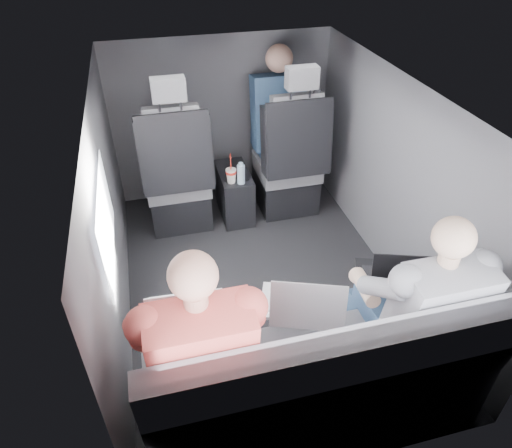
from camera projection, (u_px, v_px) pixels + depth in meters
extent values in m
plane|color=black|center=(262.00, 283.00, 3.18)|extent=(2.60, 2.60, 0.00)
plane|color=#B2B2AD|center=(264.00, 95.00, 2.39)|extent=(2.60, 2.60, 0.00)
cube|color=#56565B|center=(111.00, 224.00, 2.61)|extent=(0.02, 2.60, 1.35)
cube|color=#56565B|center=(396.00, 183.00, 2.97)|extent=(0.02, 2.60, 1.35)
cube|color=#56565B|center=(222.00, 119.00, 3.80)|extent=(1.80, 0.02, 1.35)
cube|color=#56565B|center=(349.00, 381.00, 1.77)|extent=(1.80, 0.02, 1.35)
cube|color=white|center=(106.00, 221.00, 2.24)|extent=(0.02, 0.75, 0.42)
cube|color=black|center=(298.00, 130.00, 3.32)|extent=(0.35, 0.11, 0.59)
cube|color=black|center=(180.00, 203.00, 3.72)|extent=(0.46, 0.48, 0.30)
cube|color=slate|center=(177.00, 180.00, 3.57)|extent=(0.48, 0.46, 0.14)
cube|color=slate|center=(175.00, 149.00, 3.20)|extent=(0.38, 0.18, 0.61)
cube|color=black|center=(144.00, 156.00, 3.17)|extent=(0.08, 0.21, 0.53)
cube|color=black|center=(206.00, 149.00, 3.26)|extent=(0.08, 0.21, 0.53)
cube|color=black|center=(176.00, 154.00, 3.15)|extent=(0.50, 0.11, 0.58)
cube|color=slate|center=(168.00, 89.00, 2.91)|extent=(0.22, 0.10, 0.15)
cube|color=black|center=(285.00, 189.00, 3.90)|extent=(0.46, 0.48, 0.30)
cube|color=slate|center=(287.00, 166.00, 3.75)|extent=(0.48, 0.46, 0.14)
cube|color=slate|center=(297.00, 135.00, 3.38)|extent=(0.38, 0.18, 0.61)
cube|color=black|center=(268.00, 142.00, 3.35)|extent=(0.08, 0.21, 0.53)
cube|color=black|center=(324.00, 135.00, 3.44)|extent=(0.08, 0.21, 0.53)
cube|color=black|center=(299.00, 140.00, 3.33)|extent=(0.50, 0.11, 0.58)
cube|color=slate|center=(302.00, 78.00, 3.09)|extent=(0.22, 0.10, 0.15)
cube|color=black|center=(234.00, 193.00, 3.75)|extent=(0.24, 0.48, 0.40)
cylinder|color=black|center=(231.00, 180.00, 3.53)|extent=(0.09, 0.09, 0.01)
cylinder|color=black|center=(244.00, 178.00, 3.55)|extent=(0.09, 0.09, 0.01)
cube|color=slate|center=(315.00, 388.00, 2.25)|extent=(1.60, 0.50, 0.45)
cube|color=slate|center=(344.00, 370.00, 1.81)|extent=(1.60, 0.17, 0.47)
cylinder|color=red|center=(231.00, 172.00, 3.45)|extent=(0.08, 0.08, 0.02)
cylinder|color=white|center=(231.00, 170.00, 3.44)|extent=(0.08, 0.08, 0.01)
cylinder|color=red|center=(231.00, 162.00, 3.40)|extent=(0.01, 0.01, 0.13)
cylinder|color=#9BB9D2|center=(241.00, 174.00, 3.45)|extent=(0.06, 0.06, 0.15)
cylinder|color=#9BB9D2|center=(241.00, 164.00, 3.40)|extent=(0.03, 0.03, 0.02)
cube|color=silver|center=(184.00, 312.00, 2.18)|extent=(0.35, 0.26, 0.02)
cube|color=silver|center=(185.00, 313.00, 2.16)|extent=(0.28, 0.15, 0.00)
cube|color=silver|center=(182.00, 300.00, 2.23)|extent=(0.10, 0.06, 0.00)
cube|color=silver|center=(186.00, 318.00, 1.98)|extent=(0.34, 0.09, 0.23)
cube|color=white|center=(186.00, 317.00, 1.99)|extent=(0.30, 0.07, 0.20)
cube|color=silver|center=(296.00, 302.00, 2.23)|extent=(0.40, 0.34, 0.02)
cube|color=silver|center=(297.00, 303.00, 2.21)|extent=(0.31, 0.22, 0.00)
cube|color=silver|center=(292.00, 291.00, 2.27)|extent=(0.11, 0.08, 0.00)
cube|color=silver|center=(308.00, 307.00, 2.04)|extent=(0.34, 0.18, 0.23)
cube|color=white|center=(307.00, 306.00, 2.04)|extent=(0.30, 0.16, 0.19)
cube|color=black|center=(387.00, 274.00, 2.39)|extent=(0.37, 0.31, 0.02)
cube|color=black|center=(388.00, 274.00, 2.37)|extent=(0.28, 0.20, 0.00)
cube|color=black|center=(381.00, 264.00, 2.44)|extent=(0.10, 0.08, 0.00)
cube|color=black|center=(404.00, 275.00, 2.22)|extent=(0.32, 0.16, 0.21)
cube|color=white|center=(403.00, 275.00, 2.22)|extent=(0.28, 0.14, 0.18)
cube|color=#37383D|center=(175.00, 359.00, 2.05)|extent=(0.15, 0.44, 0.13)
cube|color=#37383D|center=(223.00, 349.00, 2.09)|extent=(0.15, 0.44, 0.13)
cube|color=#37383D|center=(176.00, 358.00, 2.40)|extent=(0.13, 0.13, 0.45)
cube|color=#37383D|center=(217.00, 350.00, 2.44)|extent=(0.13, 0.13, 0.45)
cube|color=#CC5D43|center=(202.00, 355.00, 1.77)|extent=(0.40, 0.27, 0.54)
sphere|color=#D89E87|center=(193.00, 276.00, 1.56)|extent=(0.18, 0.18, 0.18)
cylinder|color=#D89E87|center=(149.00, 326.00, 2.00)|extent=(0.11, 0.28, 0.12)
cylinder|color=#D89E87|center=(237.00, 309.00, 2.08)|extent=(0.11, 0.28, 0.12)
cube|color=#30496B|center=(384.00, 316.00, 2.26)|extent=(0.14, 0.42, 0.12)
cube|color=#30496B|center=(422.00, 309.00, 2.30)|extent=(0.14, 0.42, 0.12)
cube|color=#30496B|center=(357.00, 323.00, 2.60)|extent=(0.12, 0.12, 0.45)
cube|color=#30496B|center=(391.00, 316.00, 2.64)|extent=(0.12, 0.12, 0.45)
cube|color=slate|center=(436.00, 309.00, 1.98)|extent=(0.38, 0.26, 0.52)
sphere|color=tan|center=(454.00, 237.00, 1.79)|extent=(0.17, 0.17, 0.17)
cylinder|color=tan|center=(365.00, 287.00, 2.21)|extent=(0.11, 0.26, 0.11)
cylinder|color=tan|center=(435.00, 274.00, 2.29)|extent=(0.11, 0.26, 0.11)
cube|color=#30496B|center=(278.00, 112.00, 3.65)|extent=(0.42, 0.27, 0.61)
sphere|color=#D89E87|center=(279.00, 58.00, 3.42)|extent=(0.21, 0.21, 0.21)
cube|color=#30496B|center=(275.00, 142.00, 3.87)|extent=(0.36, 0.42, 0.13)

